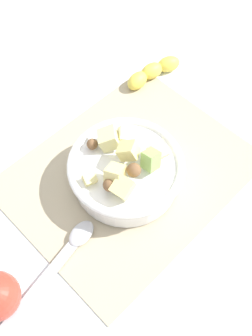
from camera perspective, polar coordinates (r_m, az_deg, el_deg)
The scene contains 5 objects.
ground_plane at distance 0.80m, azimuth 0.45°, elevation -0.79°, with size 2.40×2.40×0.00m, color silver.
placemat at distance 0.80m, azimuth 0.45°, elevation -0.68°, with size 0.46×0.37×0.01m, color tan.
salad_bowl at distance 0.75m, azimuth -0.01°, elevation -0.28°, with size 0.22×0.22×0.11m.
serving_spoon at distance 0.72m, azimuth -9.15°, elevation -12.58°, with size 0.24×0.07×0.01m.
banana_whole at distance 0.95m, azimuth 3.86°, elevation 13.59°, with size 0.15×0.06×0.04m.
Camera 1 is at (0.29, 0.29, 0.69)m, focal length 42.55 mm.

